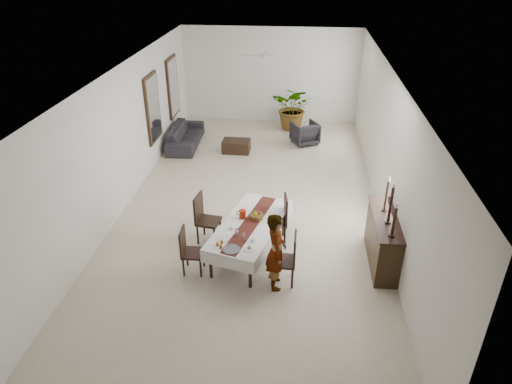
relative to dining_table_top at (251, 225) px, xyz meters
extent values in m
cube|color=beige|center=(-0.19, 1.91, -0.65)|extent=(6.00, 12.00, 0.00)
cube|color=white|center=(-0.19, 1.91, 2.55)|extent=(6.00, 12.00, 0.02)
cube|color=white|center=(-0.19, 7.91, 0.95)|extent=(6.00, 0.02, 3.20)
cube|color=white|center=(-0.19, -4.09, 0.95)|extent=(6.00, 0.02, 3.20)
cube|color=white|center=(-3.19, 1.91, 0.95)|extent=(0.02, 12.00, 3.20)
cube|color=white|center=(2.81, 1.91, 0.95)|extent=(0.02, 12.00, 3.20)
cube|color=black|center=(0.00, 0.00, 0.00)|extent=(1.43, 2.32, 0.05)
cylinder|color=black|center=(-0.65, -0.89, -0.34)|extent=(0.08, 0.08, 0.63)
cylinder|color=black|center=(0.12, -1.10, -0.34)|extent=(0.08, 0.08, 0.63)
cylinder|color=black|center=(-0.12, 1.10, -0.34)|extent=(0.08, 0.08, 0.63)
cylinder|color=black|center=(0.65, 0.89, -0.34)|extent=(0.08, 0.08, 0.63)
cube|color=white|center=(0.00, 0.00, 0.03)|extent=(1.63, 2.52, 0.01)
cube|color=silver|center=(-0.51, 0.14, -0.10)|extent=(0.61, 2.25, 0.27)
cube|color=silver|center=(0.51, -0.14, -0.10)|extent=(0.61, 2.25, 0.27)
cube|color=silver|center=(-0.30, -1.12, -0.10)|extent=(1.03, 0.29, 0.27)
cube|color=white|center=(0.30, 1.12, -0.10)|extent=(1.03, 0.29, 0.27)
cube|color=maroon|center=(0.00, 0.00, 0.03)|extent=(0.89, 2.26, 0.00)
cylinder|color=#9B210B|center=(-0.18, 0.19, 0.12)|extent=(0.17, 0.17, 0.18)
torus|color=#950E0A|center=(-0.26, 0.21, 0.12)|extent=(0.11, 0.05, 0.11)
cylinder|color=white|center=(-0.05, -0.59, 0.11)|extent=(0.06, 0.06, 0.15)
cylinder|color=white|center=(-0.22, -0.46, 0.11)|extent=(0.06, 0.06, 0.15)
cylinder|color=silver|center=(0.12, -0.59, 0.06)|extent=(0.08, 0.08, 0.05)
cylinder|color=white|center=(0.12, -0.59, 0.04)|extent=(0.14, 0.14, 0.01)
cylinder|color=silver|center=(-0.34, -0.23, 0.06)|extent=(0.08, 0.08, 0.05)
cylinder|color=white|center=(-0.34, -0.23, 0.04)|extent=(0.14, 0.14, 0.01)
cylinder|color=white|center=(0.08, -0.86, 0.04)|extent=(0.22, 0.22, 0.01)
sphere|color=tan|center=(0.08, -0.86, 0.06)|extent=(0.08, 0.08, 0.08)
cylinder|color=silver|center=(-0.44, -0.58, 0.04)|extent=(0.22, 0.22, 0.01)
cylinder|color=white|center=(-0.15, 0.55, 0.04)|extent=(0.22, 0.22, 0.01)
cylinder|color=#38393C|center=(-0.25, -0.91, 0.04)|extent=(0.32, 0.32, 0.02)
cylinder|color=#905215|center=(-0.45, -0.89, 0.07)|extent=(0.06, 0.06, 0.07)
cylinder|color=#9A5916|center=(-0.52, -0.81, 0.07)|extent=(0.06, 0.06, 0.07)
cylinder|color=#906214|center=(-0.45, -0.74, 0.07)|extent=(0.06, 0.06, 0.07)
cylinder|color=brown|center=(0.10, 0.21, 0.08)|extent=(0.27, 0.27, 0.09)
sphere|color=maroon|center=(0.13, 0.22, 0.15)|extent=(0.08, 0.08, 0.08)
sphere|color=#497A24|center=(0.07, 0.24, 0.15)|extent=(0.07, 0.07, 0.07)
sphere|color=gold|center=(0.09, 0.16, 0.15)|extent=(0.08, 0.08, 0.08)
cube|color=black|center=(0.70, -0.86, -0.19)|extent=(0.45, 0.45, 0.05)
cylinder|color=black|center=(0.88, -1.04, -0.44)|extent=(0.04, 0.04, 0.44)
cylinder|color=black|center=(0.88, -0.68, -0.44)|extent=(0.04, 0.04, 0.44)
cylinder|color=black|center=(0.52, -1.04, -0.44)|extent=(0.04, 0.04, 0.44)
cylinder|color=black|center=(0.52, -0.68, -0.44)|extent=(0.04, 0.04, 0.44)
cube|color=black|center=(0.90, -0.86, 0.11)|extent=(0.04, 0.44, 0.56)
cube|color=black|center=(0.47, 0.44, -0.18)|extent=(0.51, 0.51, 0.05)
cylinder|color=black|center=(0.68, 0.29, -0.43)|extent=(0.05, 0.05, 0.45)
cylinder|color=black|center=(0.63, 0.65, -0.43)|extent=(0.05, 0.05, 0.45)
cylinder|color=black|center=(0.32, 0.23, -0.43)|extent=(0.05, 0.05, 0.45)
cylinder|color=black|center=(0.26, 0.60, -0.43)|extent=(0.05, 0.05, 0.45)
cube|color=black|center=(0.67, 0.47, 0.12)|extent=(0.10, 0.45, 0.57)
cube|color=black|center=(-1.02, -0.73, -0.24)|extent=(0.41, 0.41, 0.05)
cylinder|color=black|center=(-1.18, -0.57, -0.46)|extent=(0.04, 0.04, 0.40)
cylinder|color=black|center=(-1.18, -0.90, -0.46)|extent=(0.04, 0.04, 0.40)
cylinder|color=black|center=(-0.86, -0.57, -0.46)|extent=(0.04, 0.04, 0.40)
cylinder|color=black|center=(-0.85, -0.89, -0.46)|extent=(0.04, 0.04, 0.40)
cube|color=black|center=(-1.20, -0.74, 0.04)|extent=(0.05, 0.40, 0.51)
cube|color=black|center=(-0.92, 0.32, -0.18)|extent=(0.52, 0.52, 0.05)
cylinder|color=black|center=(-1.07, 0.53, -0.43)|extent=(0.05, 0.05, 0.45)
cylinder|color=black|center=(-1.13, 0.17, -0.43)|extent=(0.05, 0.05, 0.45)
cylinder|color=black|center=(-0.71, 0.47, -0.43)|extent=(0.05, 0.05, 0.45)
cylinder|color=black|center=(-0.77, 0.11, -0.43)|extent=(0.05, 0.05, 0.45)
cube|color=black|center=(-1.12, 0.35, 0.13)|extent=(0.11, 0.45, 0.58)
imported|color=gray|center=(0.57, -0.99, 0.11)|extent=(0.45, 0.61, 1.52)
cube|color=black|center=(2.59, -0.08, -0.16)|extent=(0.44, 1.65, 0.99)
cube|color=black|center=(2.59, -0.08, 0.35)|extent=(0.48, 1.71, 0.03)
cylinder|color=black|center=(2.59, -0.68, 0.38)|extent=(0.11, 0.11, 0.03)
cylinder|color=black|center=(2.59, -0.68, 0.67)|extent=(0.05, 0.05, 0.55)
cylinder|color=silver|center=(2.59, -0.68, 0.99)|extent=(0.04, 0.04, 0.09)
cylinder|color=black|center=(2.59, -0.24, 0.38)|extent=(0.11, 0.11, 0.03)
cylinder|color=black|center=(2.59, -0.24, 0.76)|extent=(0.05, 0.05, 0.71)
cylinder|color=beige|center=(2.59, -0.24, 1.16)|extent=(0.04, 0.04, 0.09)
cylinder|color=black|center=(2.59, 0.20, 0.38)|extent=(0.11, 0.11, 0.03)
cylinder|color=black|center=(2.59, 0.20, 0.70)|extent=(0.05, 0.05, 0.60)
cylinder|color=silver|center=(2.59, 0.20, 1.05)|extent=(0.04, 0.04, 0.09)
imported|color=#28252A|center=(-2.64, 5.40, -0.35)|extent=(0.89, 2.14, 0.62)
imported|color=#2A262B|center=(1.05, 5.90, -0.31)|extent=(1.00, 1.01, 0.69)
cube|color=black|center=(-1.00, 5.04, -0.47)|extent=(0.83, 0.56, 0.36)
imported|color=#285823|center=(0.66, 7.15, 0.09)|extent=(1.65, 1.55, 1.49)
cube|color=black|center=(-3.15, 4.11, 0.95)|extent=(0.06, 1.05, 1.85)
cube|color=white|center=(-3.11, 4.11, 0.95)|extent=(0.01, 0.90, 1.70)
cube|color=black|center=(-3.15, 6.21, 0.95)|extent=(0.06, 1.05, 1.85)
cube|color=white|center=(-3.11, 6.21, 0.95)|extent=(0.01, 0.90, 1.70)
cylinder|color=white|center=(-0.19, 4.91, 2.45)|extent=(0.04, 0.04, 0.20)
cylinder|color=silver|center=(-0.19, 4.91, 2.25)|extent=(0.16, 0.16, 0.08)
cube|color=white|center=(-0.19, 5.26, 2.25)|extent=(0.10, 0.55, 0.01)
cube|color=white|center=(-0.19, 4.56, 2.25)|extent=(0.10, 0.55, 0.01)
cube|color=silver|center=(0.16, 4.91, 2.25)|extent=(0.55, 0.10, 0.01)
cube|color=silver|center=(-0.54, 4.91, 2.25)|extent=(0.55, 0.10, 0.01)
camera|label=1|loc=(0.88, -7.58, 4.93)|focal=32.00mm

